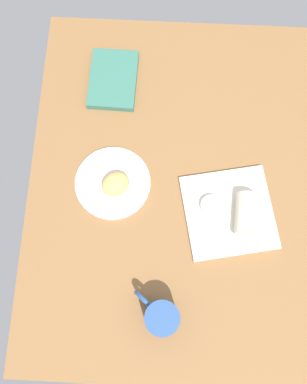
# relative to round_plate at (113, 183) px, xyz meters

# --- Properties ---
(dining_table) EXTENTS (1.10, 0.90, 0.04)m
(dining_table) POSITION_rel_round_plate_xyz_m (-0.01, 0.20, -0.03)
(dining_table) COLOR olive
(dining_table) RESTS_ON ground
(round_plate) EXTENTS (0.22, 0.22, 0.01)m
(round_plate) POSITION_rel_round_plate_xyz_m (0.00, 0.00, 0.00)
(round_plate) COLOR white
(round_plate) RESTS_ON dining_table
(scone_pastry) EXTENTS (0.11, 0.11, 0.05)m
(scone_pastry) POSITION_rel_round_plate_xyz_m (0.01, 0.01, 0.03)
(scone_pastry) COLOR #DDB162
(scone_pastry) RESTS_ON round_plate
(square_plate) EXTENTS (0.29, 0.29, 0.02)m
(square_plate) POSITION_rel_round_plate_xyz_m (0.07, 0.34, 0.00)
(square_plate) COLOR silver
(square_plate) RESTS_ON dining_table
(sauce_cup) EXTENTS (0.06, 0.06, 0.02)m
(sauce_cup) POSITION_rel_round_plate_xyz_m (0.06, 0.28, 0.02)
(sauce_cup) COLOR silver
(sauce_cup) RESTS_ON square_plate
(breakfast_wrap) EXTENTS (0.12, 0.07, 0.06)m
(breakfast_wrap) POSITION_rel_round_plate_xyz_m (0.08, 0.38, 0.04)
(breakfast_wrap) COLOR beige
(breakfast_wrap) RESTS_ON square_plate
(book_stack) EXTENTS (0.20, 0.15, 0.02)m
(book_stack) POSITION_rel_round_plate_xyz_m (-0.33, -0.02, 0.00)
(book_stack) COLOR #387260
(book_stack) RESTS_ON dining_table
(coffee_mug) EXTENTS (0.11, 0.12, 0.10)m
(coffee_mug) POSITION_rel_round_plate_xyz_m (0.37, 0.15, 0.05)
(coffee_mug) COLOR #2D518C
(coffee_mug) RESTS_ON dining_table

